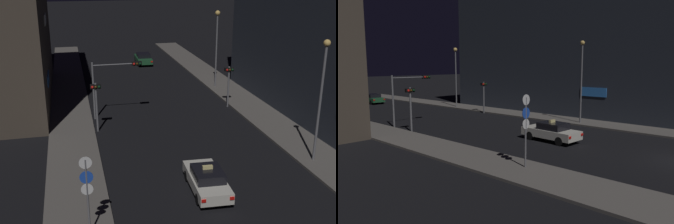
% 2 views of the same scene
% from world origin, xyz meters
% --- Properties ---
extents(sidewalk_left, '(3.38, 58.25, 0.15)m').
position_xyz_m(sidewalk_left, '(-7.85, 27.12, 0.07)').
color(sidewalk_left, '#5B5651').
rests_on(sidewalk_left, ground_plane).
extents(sidewalk_right, '(3.38, 58.25, 0.15)m').
position_xyz_m(sidewalk_right, '(7.85, 27.12, 0.07)').
color(sidewalk_right, '#5B5651').
rests_on(sidewalk_right, ground_plane).
extents(building_facade_right, '(10.16, 29.66, 16.37)m').
position_xyz_m(building_facade_right, '(14.58, 16.94, 8.19)').
color(building_facade_right, '#282D38').
rests_on(building_facade_right, ground_plane).
extents(taxi, '(2.03, 4.54, 1.62)m').
position_xyz_m(taxi, '(-0.72, 9.03, 0.74)').
color(taxi, silver).
rests_on(taxi, ground_plane).
extents(far_car, '(1.93, 4.50, 1.42)m').
position_xyz_m(far_car, '(1.70, 42.37, 0.73)').
color(far_car, '#1E512D').
rests_on(far_car, ground_plane).
extents(traffic_light_overhead, '(4.06, 0.42, 4.75)m').
position_xyz_m(traffic_light_overhead, '(-4.30, 22.62, 3.48)').
color(traffic_light_overhead, slate).
rests_on(traffic_light_overhead, ground_plane).
extents(traffic_light_left_kerb, '(0.80, 0.42, 3.80)m').
position_xyz_m(traffic_light_left_kerb, '(-5.91, 19.75, 2.72)').
color(traffic_light_left_kerb, slate).
rests_on(traffic_light_left_kerb, ground_plane).
extents(traffic_light_right_kerb, '(0.80, 0.42, 3.68)m').
position_xyz_m(traffic_light_right_kerb, '(5.91, 23.13, 2.64)').
color(traffic_light_right_kerb, slate).
rests_on(traffic_light_right_kerb, ground_plane).
extents(sign_pole_left, '(0.61, 0.10, 3.97)m').
position_xyz_m(sign_pole_left, '(-7.35, 6.19, 2.55)').
color(sign_pole_left, slate).
rests_on(sign_pole_left, sidewalk_left).
extents(street_lamp_near_block, '(0.43, 0.43, 7.77)m').
position_xyz_m(street_lamp_near_block, '(7.20, 11.11, 4.95)').
color(street_lamp_near_block, slate).
rests_on(street_lamp_near_block, sidewalk_right).
extents(street_lamp_far_block, '(0.50, 0.50, 7.72)m').
position_xyz_m(street_lamp_far_block, '(6.93, 29.45, 5.29)').
color(street_lamp_far_block, slate).
rests_on(street_lamp_far_block, sidewalk_right).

